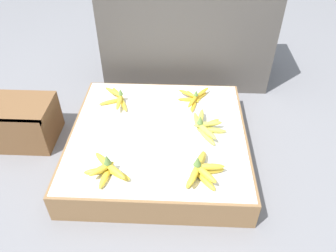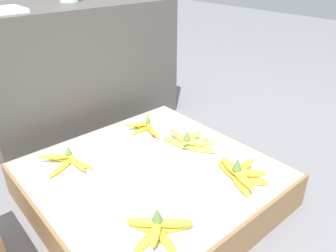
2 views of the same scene
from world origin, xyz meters
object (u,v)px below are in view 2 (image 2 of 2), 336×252
at_px(banana_bunch_back_left, 66,161).
at_px(banana_bunch_front_left, 158,229).
at_px(banana_bunch_middle_midleft, 190,141).
at_px(banana_bunch_front_midleft, 241,173).
at_px(banana_bunch_back_midleft, 146,126).

bearing_deg(banana_bunch_back_left, banana_bunch_front_left, -85.52).
xyz_separation_m(banana_bunch_middle_midleft, banana_bunch_back_left, (-0.51, 0.24, -0.00)).
bearing_deg(banana_bunch_front_left, banana_bunch_middle_midleft, 35.29).
height_order(banana_bunch_front_midleft, banana_bunch_back_left, banana_bunch_front_midleft).
xyz_separation_m(banana_bunch_front_midleft, banana_bunch_back_left, (-0.48, 0.56, -0.01)).
bearing_deg(banana_bunch_middle_midleft, banana_bunch_back_midleft, 101.41).
relative_size(banana_bunch_front_midleft, banana_bunch_middle_midleft, 0.93).
relative_size(banana_bunch_front_midleft, banana_bunch_back_left, 0.96).
bearing_deg(banana_bunch_back_left, banana_bunch_front_midleft, -49.14).
xyz_separation_m(banana_bunch_middle_midleft, banana_bunch_back_midleft, (-0.05, 0.27, -0.01)).
xyz_separation_m(banana_bunch_front_midleft, banana_bunch_back_midleft, (-0.03, 0.59, -0.01)).
bearing_deg(banana_bunch_middle_midleft, banana_bunch_front_left, -144.71).
bearing_deg(banana_bunch_front_left, banana_bunch_back_left, 94.48).
bearing_deg(banana_bunch_back_left, banana_bunch_back_midleft, 3.73).
bearing_deg(banana_bunch_back_midleft, banana_bunch_back_left, -176.27).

